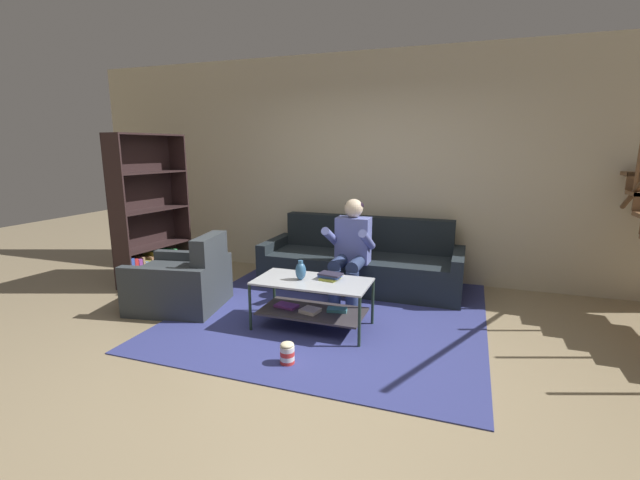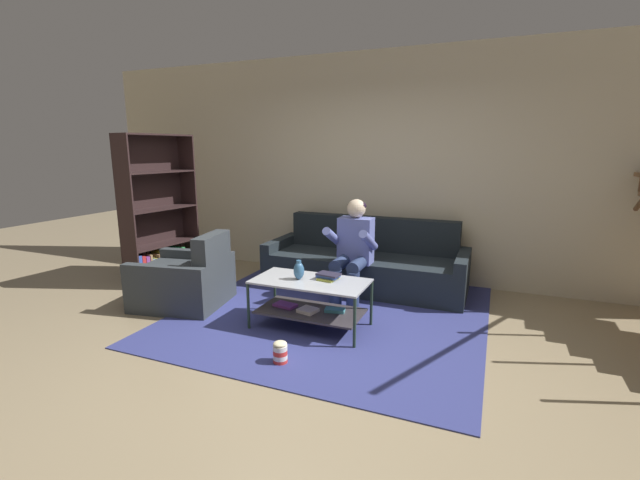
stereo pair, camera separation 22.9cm
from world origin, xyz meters
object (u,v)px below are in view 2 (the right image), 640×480
object	(u,v)px
book_stack	(328,276)
bookshelf	(157,230)
coffee_table	(310,297)
person_seated_center	(353,247)
couch	(365,265)
vase	(299,270)
armchair	(185,281)
popcorn_tub	(280,352)

from	to	relation	value
book_stack	bookshelf	bearing A→B (deg)	167.31
coffee_table	bookshelf	xyz separation A→B (m)	(-2.49, 0.69, 0.35)
person_seated_center	bookshelf	size ratio (longest dim) A/B	0.61
couch	vase	bearing A→B (deg)	-99.90
couch	book_stack	xyz separation A→B (m)	(0.01, -1.30, 0.23)
bookshelf	armchair	xyz separation A→B (m)	(0.97, -0.65, -0.39)
coffee_table	vase	xyz separation A→B (m)	(-0.11, -0.01, 0.25)
couch	coffee_table	size ratio (longest dim) A/B	2.23
coffee_table	popcorn_tub	bearing A→B (deg)	-85.15
armchair	popcorn_tub	world-z (taller)	armchair
person_seated_center	vase	distance (m)	0.92
vase	armchair	size ratio (longest dim) A/B	0.18
person_seated_center	vase	bearing A→B (deg)	-105.50
person_seated_center	armchair	world-z (taller)	person_seated_center
person_seated_center	coffee_table	world-z (taller)	person_seated_center
couch	armchair	world-z (taller)	couch
couch	bookshelf	bearing A→B (deg)	-164.96
coffee_table	book_stack	xyz separation A→B (m)	(0.15, 0.09, 0.20)
book_stack	vase	bearing A→B (deg)	-157.97
bookshelf	coffee_table	bearing A→B (deg)	-15.47
couch	vase	xyz separation A→B (m)	(-0.25, -1.41, 0.28)
armchair	popcorn_tub	distance (m)	1.78
book_stack	person_seated_center	bearing A→B (deg)	91.09
coffee_table	armchair	xyz separation A→B (m)	(-1.52, 0.04, -0.04)
book_stack	armchair	bearing A→B (deg)	-178.25
coffee_table	person_seated_center	bearing A→B (deg)	81.27
couch	bookshelf	distance (m)	2.75
vase	book_stack	bearing A→B (deg)	22.03
book_stack	armchair	distance (m)	1.69
couch	popcorn_tub	bearing A→B (deg)	-91.91
coffee_table	bookshelf	distance (m)	2.61
vase	bookshelf	bearing A→B (deg)	163.61
book_stack	armchair	world-z (taller)	armchair
coffee_table	vase	world-z (taller)	vase
popcorn_tub	bookshelf	bearing A→B (deg)	150.74
person_seated_center	popcorn_tub	bearing A→B (deg)	-92.53
person_seated_center	vase	xyz separation A→B (m)	(-0.25, -0.89, -0.06)
person_seated_center	bookshelf	bearing A→B (deg)	-175.97
book_stack	couch	bearing A→B (deg)	90.65
person_seated_center	armchair	bearing A→B (deg)	-153.36
bookshelf	armchair	distance (m)	1.23
coffee_table	armchair	world-z (taller)	armchair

